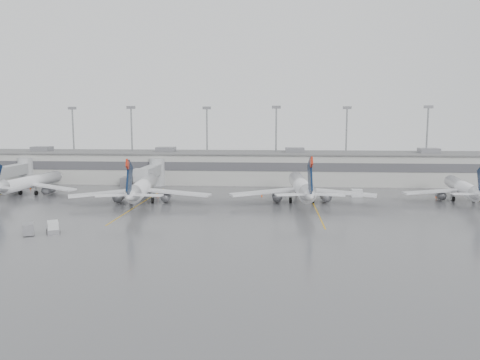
# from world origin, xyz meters

# --- Properties ---
(ground) EXTENTS (260.00, 260.00, 0.00)m
(ground) POSITION_xyz_m (0.00, 0.00, 0.00)
(ground) COLOR #4D4D50
(ground) RESTS_ON ground
(terminal) EXTENTS (152.00, 17.00, 9.45)m
(terminal) POSITION_xyz_m (-0.01, 57.98, 4.17)
(terminal) COLOR #ABABA5
(terminal) RESTS_ON ground
(light_masts) EXTENTS (142.40, 8.00, 20.60)m
(light_masts) POSITION_xyz_m (0.00, 63.75, 12.03)
(light_masts) COLOR gray
(light_masts) RESTS_ON ground
(jet_bridge_left) EXTENTS (4.00, 17.20, 7.00)m
(jet_bridge_left) POSITION_xyz_m (-55.50, 45.72, 3.87)
(jet_bridge_left) COLOR #97999C
(jet_bridge_left) RESTS_ON ground
(jet_bridge_right) EXTENTS (4.00, 17.20, 7.00)m
(jet_bridge_right) POSITION_xyz_m (-20.50, 45.72, 3.87)
(jet_bridge_right) COLOR #97999C
(jet_bridge_right) RESTS_ON ground
(stand_markings) EXTENTS (105.25, 40.00, 0.01)m
(stand_markings) POSITION_xyz_m (-0.00, 24.00, 0.01)
(stand_markings) COLOR #D5990C
(stand_markings) RESTS_ON ground
(jet_far_left) EXTENTS (25.20, 28.34, 9.17)m
(jet_far_left) POSITION_xyz_m (-45.88, 33.36, 2.85)
(jet_far_left) COLOR white
(jet_far_left) RESTS_ON ground
(jet_mid_left) EXTENTS (28.21, 31.78, 10.30)m
(jet_mid_left) POSITION_xyz_m (-17.38, 24.73, 3.20)
(jet_mid_left) COLOR white
(jet_mid_left) RESTS_ON ground
(jet_mid_right) EXTENTS (29.53, 33.15, 10.72)m
(jet_mid_right) POSITION_xyz_m (15.15, 27.36, 3.33)
(jet_mid_right) COLOR white
(jet_mid_right) RESTS_ON ground
(jet_far_right) EXTENTS (24.92, 28.10, 9.11)m
(jet_far_right) POSITION_xyz_m (48.88, 31.40, 2.83)
(jet_far_right) COLOR white
(jet_far_right) RESTS_ON ground
(baggage_tug) EXTENTS (2.83, 3.28, 1.80)m
(baggage_tug) POSITION_xyz_m (-23.58, -1.38, 0.70)
(baggage_tug) COLOR silver
(baggage_tug) RESTS_ON ground
(baggage_cart) EXTENTS (2.60, 3.06, 1.71)m
(baggage_cart) POSITION_xyz_m (-26.78, -2.58, 0.89)
(baggage_cart) COLOR slate
(baggage_cart) RESTS_ON ground
(gse_uld_b) EXTENTS (2.54, 2.04, 1.57)m
(gse_uld_b) POSITION_xyz_m (-21.42, 37.35, 0.79)
(gse_uld_b) COLOR silver
(gse_uld_b) RESTS_ON ground
(gse_uld_c) EXTENTS (2.39, 1.62, 1.67)m
(gse_uld_c) POSITION_xyz_m (27.74, 35.56, 0.84)
(gse_uld_c) COLOR silver
(gse_uld_c) RESTS_ON ground
(gse_loader) EXTENTS (2.30, 3.65, 2.27)m
(gse_loader) POSITION_xyz_m (-28.08, 48.10, 1.14)
(gse_loader) COLOR slate
(gse_loader) RESTS_ON ground
(cone_a) EXTENTS (0.47, 0.47, 0.74)m
(cone_a) POSITION_xyz_m (-50.33, 42.00, 0.37)
(cone_a) COLOR #FA4A05
(cone_a) RESTS_ON ground
(cone_b) EXTENTS (0.50, 0.50, 0.80)m
(cone_b) POSITION_xyz_m (-16.20, 32.90, 0.40)
(cone_b) COLOR #FA4A05
(cone_b) RESTS_ON ground
(cone_c) EXTENTS (0.38, 0.38, 0.60)m
(cone_c) POSITION_xyz_m (6.84, 34.31, 0.30)
(cone_c) COLOR #FA4A05
(cone_c) RESTS_ON ground
(cone_d) EXTENTS (0.45, 0.45, 0.72)m
(cone_d) POSITION_xyz_m (45.00, 35.98, 0.36)
(cone_d) COLOR #FA4A05
(cone_d) RESTS_ON ground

